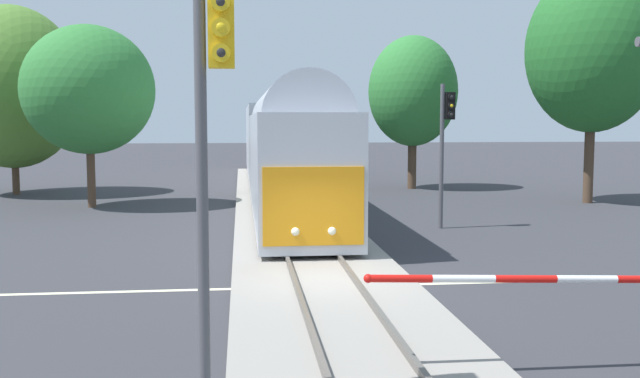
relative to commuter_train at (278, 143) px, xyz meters
name	(u,v)px	position (x,y,z in m)	size (l,w,h in m)	color
ground_plane	(323,287)	(0.00, -21.16, -2.79)	(220.00, 220.00, 0.00)	#333338
road_centre_stripe	(323,287)	(0.00, -21.16, -2.79)	(44.00, 0.20, 0.01)	beige
railway_track	(323,283)	(0.00, -21.16, -2.70)	(4.40, 80.00, 0.32)	gray
commuter_train	(278,143)	(0.00, 0.00, 0.00)	(3.04, 40.88, 5.16)	#B2B7C1
crossing_gate_near	(640,283)	(4.41, -27.38, -1.39)	(5.63, 0.40, 1.80)	#B7B7BC
traffic_signal_median	(211,121)	(-2.33, -28.48, 1.21)	(0.53, 0.38, 5.99)	#4C4C51
traffic_signal_far_side	(446,132)	(5.55, -12.33, 0.78)	(0.53, 0.38, 5.33)	#4C4C51
elm_centre_background	(413,91)	(8.01, 2.99, 2.88)	(5.17, 5.17, 8.88)	#4C3828
pine_left_background	(12,87)	(-14.06, 2.07, 2.96)	(7.32, 7.32, 10.09)	#4C3828
maple_right_background	(593,50)	(14.78, -5.08, 4.52)	(6.30, 6.30, 11.25)	#4C3828
oak_behind_train	(89,90)	(-8.81, -4.26, 2.58)	(5.96, 5.96, 8.31)	#4C3828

